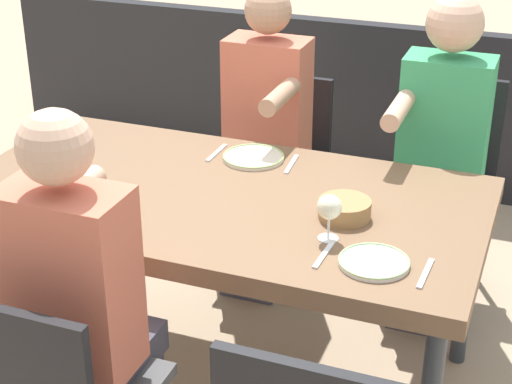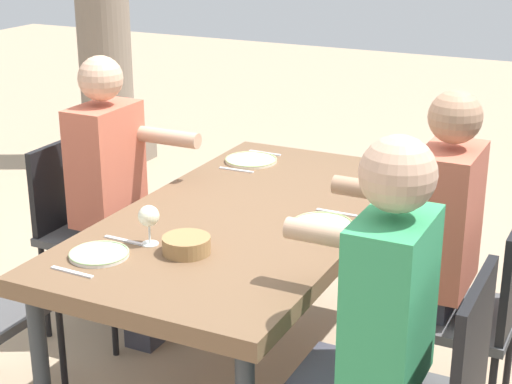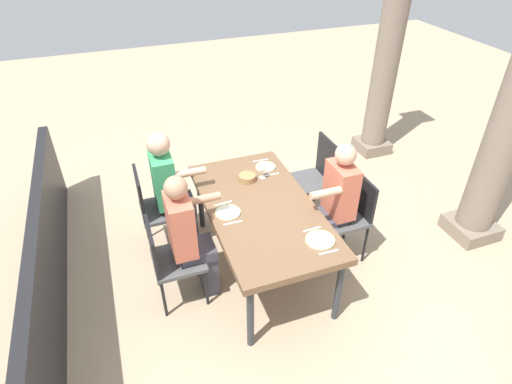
{
  "view_description": "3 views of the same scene",
  "coord_description": "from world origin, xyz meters",
  "px_view_note": "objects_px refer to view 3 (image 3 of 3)",
  "views": [
    {
      "loc": [
        -1.03,
        2.33,
        1.99
      ],
      "look_at": [
        -0.14,
        0.02,
        0.8
      ],
      "focal_mm": 58.02,
      "sensor_mm": 36.0,
      "label": 1
    },
    {
      "loc": [
        -2.72,
        -1.36,
        1.92
      ],
      "look_at": [
        0.06,
        0.0,
        0.82
      ],
      "focal_mm": 57.73,
      "sensor_mm": 36.0,
      "label": 2
    },
    {
      "loc": [
        2.88,
        -1.1,
        3.09
      ],
      "look_at": [
        -0.15,
        0.01,
        0.82
      ],
      "focal_mm": 29.72,
      "sensor_mm": 36.0,
      "label": 3
    }
  ],
  "objects_px": {
    "chair_west_north": "(316,174)",
    "diner_man_white": "(171,188)",
    "diner_guest_third": "(333,203)",
    "plate_2": "(320,240)",
    "bread_basket": "(247,178)",
    "dining_table": "(261,212)",
    "wine_glass_0": "(262,169)",
    "chair_mid_south": "(169,257)",
    "chair_mid_north": "(349,212)",
    "plate_0": "(266,167)",
    "plate_1": "(228,212)",
    "chair_west_south": "(154,205)",
    "stone_column_near": "(389,48)",
    "diner_woman_green": "(190,235)"
  },
  "relations": [
    {
      "from": "chair_west_south",
      "to": "diner_man_white",
      "type": "bearing_deg",
      "value": 89.13
    },
    {
      "from": "chair_mid_south",
      "to": "plate_1",
      "type": "distance_m",
      "value": 0.64
    },
    {
      "from": "plate_1",
      "to": "bread_basket",
      "type": "relative_size",
      "value": 1.36
    },
    {
      "from": "plate_1",
      "to": "diner_guest_third",
      "type": "bearing_deg",
      "value": 83.76
    },
    {
      "from": "bread_basket",
      "to": "chair_mid_north",
      "type": "bearing_deg",
      "value": 57.7
    },
    {
      "from": "chair_west_south",
      "to": "chair_mid_north",
      "type": "relative_size",
      "value": 1.06
    },
    {
      "from": "diner_guest_third",
      "to": "plate_0",
      "type": "distance_m",
      "value": 0.83
    },
    {
      "from": "chair_west_north",
      "to": "wine_glass_0",
      "type": "relative_size",
      "value": 6.31
    },
    {
      "from": "chair_west_north",
      "to": "diner_man_white",
      "type": "height_order",
      "value": "diner_man_white"
    },
    {
      "from": "chair_west_south",
      "to": "diner_guest_third",
      "type": "bearing_deg",
      "value": 65.13
    },
    {
      "from": "diner_man_white",
      "to": "plate_2",
      "type": "xyz_separation_m",
      "value": [
        1.24,
        1.0,
        0.05
      ]
    },
    {
      "from": "chair_west_south",
      "to": "chair_mid_south",
      "type": "bearing_deg",
      "value": 0.36
    },
    {
      "from": "dining_table",
      "to": "wine_glass_0",
      "type": "bearing_deg",
      "value": 157.97
    },
    {
      "from": "stone_column_near",
      "to": "wine_glass_0",
      "type": "relative_size",
      "value": 20.4
    },
    {
      "from": "diner_man_white",
      "to": "wine_glass_0",
      "type": "bearing_deg",
      "value": 77.96
    },
    {
      "from": "wine_glass_0",
      "to": "bread_basket",
      "type": "distance_m",
      "value": 0.17
    },
    {
      "from": "chair_mid_south",
      "to": "diner_guest_third",
      "type": "distance_m",
      "value": 1.6
    },
    {
      "from": "diner_guest_third",
      "to": "plate_2",
      "type": "distance_m",
      "value": 0.65
    },
    {
      "from": "diner_woman_green",
      "to": "plate_0",
      "type": "bearing_deg",
      "value": 126.06
    },
    {
      "from": "diner_woman_green",
      "to": "plate_2",
      "type": "xyz_separation_m",
      "value": [
        0.51,
        0.99,
        0.07
      ]
    },
    {
      "from": "diner_man_white",
      "to": "plate_2",
      "type": "bearing_deg",
      "value": 39.09
    },
    {
      "from": "dining_table",
      "to": "wine_glass_0",
      "type": "distance_m",
      "value": 0.51
    },
    {
      "from": "chair_west_south",
      "to": "stone_column_near",
      "type": "distance_m",
      "value": 3.54
    },
    {
      "from": "diner_woman_green",
      "to": "bread_basket",
      "type": "bearing_deg",
      "value": 127.5
    },
    {
      "from": "plate_1",
      "to": "diner_woman_green",
      "type": "bearing_deg",
      "value": -74.58
    },
    {
      "from": "chair_west_north",
      "to": "chair_mid_south",
      "type": "distance_m",
      "value": 1.94
    },
    {
      "from": "diner_woman_green",
      "to": "diner_guest_third",
      "type": "height_order",
      "value": "same"
    },
    {
      "from": "chair_mid_north",
      "to": "chair_mid_south",
      "type": "height_order",
      "value": "chair_mid_north"
    },
    {
      "from": "chair_mid_south",
      "to": "diner_man_white",
      "type": "bearing_deg",
      "value": 166.0
    },
    {
      "from": "chair_mid_north",
      "to": "diner_guest_third",
      "type": "height_order",
      "value": "diner_guest_third"
    },
    {
      "from": "plate_0",
      "to": "plate_1",
      "type": "height_order",
      "value": "same"
    },
    {
      "from": "chair_west_north",
      "to": "diner_guest_third",
      "type": "height_order",
      "value": "diner_guest_third"
    },
    {
      "from": "diner_guest_third",
      "to": "chair_west_north",
      "type": "bearing_deg",
      "value": 164.42
    },
    {
      "from": "chair_mid_north",
      "to": "diner_guest_third",
      "type": "relative_size",
      "value": 0.68
    },
    {
      "from": "stone_column_near",
      "to": "bread_basket",
      "type": "height_order",
      "value": "stone_column_near"
    },
    {
      "from": "plate_2",
      "to": "bread_basket",
      "type": "relative_size",
      "value": 1.45
    },
    {
      "from": "plate_2",
      "to": "bread_basket",
      "type": "distance_m",
      "value": 1.09
    },
    {
      "from": "diner_woman_green",
      "to": "diner_guest_third",
      "type": "xyz_separation_m",
      "value": [
        0.01,
        1.39,
        0.0
      ]
    },
    {
      "from": "dining_table",
      "to": "plate_2",
      "type": "distance_m",
      "value": 0.68
    },
    {
      "from": "dining_table",
      "to": "chair_west_south",
      "type": "height_order",
      "value": "chair_west_south"
    },
    {
      "from": "chair_west_south",
      "to": "diner_woman_green",
      "type": "distance_m",
      "value": 0.77
    },
    {
      "from": "plate_0",
      "to": "plate_1",
      "type": "distance_m",
      "value": 0.85
    },
    {
      "from": "diner_man_white",
      "to": "diner_guest_third",
      "type": "xyz_separation_m",
      "value": [
        0.74,
        1.41,
        -0.02
      ]
    },
    {
      "from": "diner_woman_green",
      "to": "diner_man_white",
      "type": "distance_m",
      "value": 0.73
    },
    {
      "from": "chair_mid_south",
      "to": "plate_2",
      "type": "height_order",
      "value": "chair_mid_south"
    },
    {
      "from": "bread_basket",
      "to": "chair_west_south",
      "type": "bearing_deg",
      "value": -101.36
    },
    {
      "from": "bread_basket",
      "to": "plate_1",
      "type": "bearing_deg",
      "value": -37.08
    },
    {
      "from": "chair_mid_north",
      "to": "bread_basket",
      "type": "xyz_separation_m",
      "value": [
        -0.55,
        -0.87,
        0.26
      ]
    },
    {
      "from": "chair_west_south",
      "to": "bread_basket",
      "type": "bearing_deg",
      "value": 78.64
    },
    {
      "from": "dining_table",
      "to": "plate_1",
      "type": "bearing_deg",
      "value": -91.08
    }
  ]
}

